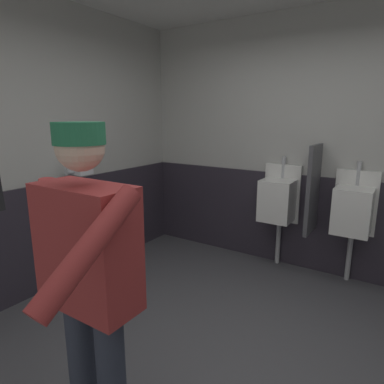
{
  "coord_description": "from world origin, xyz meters",
  "views": [
    {
      "loc": [
        0.83,
        -1.78,
        1.67
      ],
      "look_at": [
        -0.19,
        -0.22,
        1.25
      ],
      "focal_mm": 31.41,
      "sensor_mm": 36.0,
      "label": 1
    }
  ],
  "objects": [
    {
      "name": "wall_left",
      "position": [
        -2.1,
        0.0,
        1.37
      ],
      "size": [
        0.12,
        4.35,
        2.73
      ],
      "primitive_type": "cube",
      "color": "#B2B2AD",
      "rests_on": "ground_plane"
    },
    {
      "name": "wall_back",
      "position": [
        0.0,
        1.94,
        1.37
      ],
      "size": [
        4.68,
        0.12,
        2.73
      ],
      "primitive_type": "cube",
      "color": "#B2B2AD",
      "rests_on": "ground_plane"
    },
    {
      "name": "privacy_divider_panel",
      "position": [
        0.05,
        1.65,
        0.95
      ],
      "size": [
        0.04,
        0.4,
        0.9
      ],
      "primitive_type": "cube",
      "color": "#4C4C51"
    },
    {
      "name": "hand_dryer",
      "position": [
        -1.92,
        0.37,
        1.24
      ],
      "size": [
        0.24,
        0.23,
        0.28
      ],
      "color": "silver"
    },
    {
      "name": "urinal_middle",
      "position": [
        0.42,
        1.72,
        0.78
      ],
      "size": [
        0.4,
        0.34,
        1.24
      ],
      "color": "white",
      "rests_on": "ground_plane"
    },
    {
      "name": "wainscot_band_back",
      "position": [
        0.0,
        1.86,
        0.52
      ],
      "size": [
        4.08,
        0.03,
        1.05
      ],
      "primitive_type": "cube",
      "color": "#2D2833",
      "rests_on": "ground_plane"
    },
    {
      "name": "urinal_left",
      "position": [
        -0.33,
        1.72,
        0.78
      ],
      "size": [
        0.4,
        0.34,
        1.24
      ],
      "color": "white",
      "rests_on": "ground_plane"
    },
    {
      "name": "person",
      "position": [
        -0.38,
        -0.83,
        0.97
      ],
      "size": [
        0.71,
        0.6,
        1.65
      ],
      "color": "#2D3342",
      "rests_on": "ground_plane"
    },
    {
      "name": "ground_plane",
      "position": [
        0.0,
        0.0,
        -0.02
      ],
      "size": [
        4.68,
        4.35,
        0.04
      ],
      "primitive_type": "cube",
      "color": "#4C4C51"
    },
    {
      "name": "wainscot_band_left",
      "position": [
        -2.03,
        0.0,
        0.52
      ],
      "size": [
        0.03,
        3.75,
        1.05
      ],
      "primitive_type": "cube",
      "color": "#2D2833",
      "rests_on": "ground_plane"
    }
  ]
}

